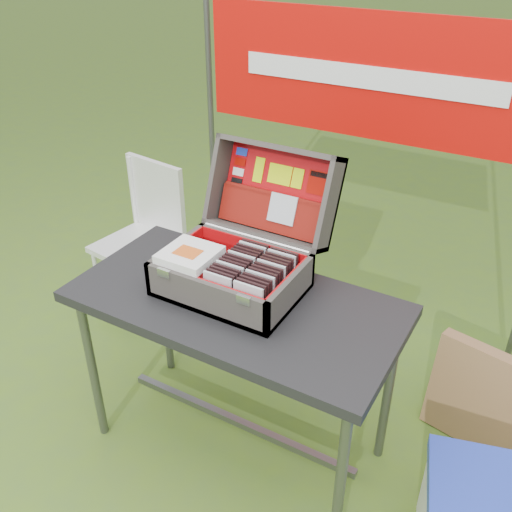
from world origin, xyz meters
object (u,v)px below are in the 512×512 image
Objects in this scene: suitcase at (239,231)px; cardboard_box at (482,399)px; chair at (138,248)px; table at (237,376)px.

suitcase reaches higher than cardboard_box.
chair is at bearing 154.40° from suitcase.
chair reaches higher than table.
cardboard_box is at bearing 25.05° from suitcase.
table is at bearing -21.83° from chair.
suitcase is 1.12m from chair.
chair is 1.78m from cardboard_box.
cardboard_box is (0.89, 0.42, -0.73)m from suitcase.
cardboard_box is (1.77, -0.01, -0.19)m from chair.
suitcase is (-0.04, 0.10, 0.59)m from table.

